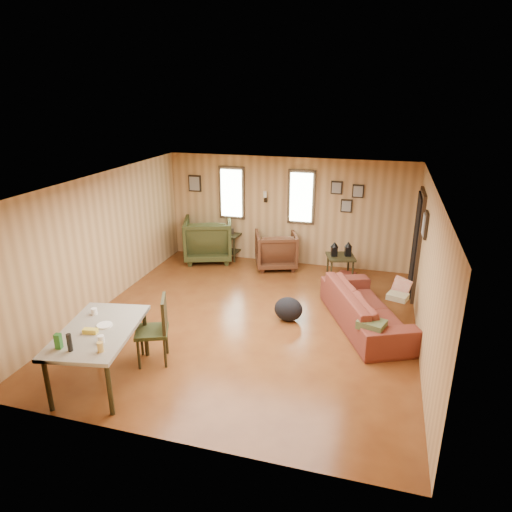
{
  "coord_description": "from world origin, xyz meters",
  "views": [
    {
      "loc": [
        2.02,
        -6.71,
        3.74
      ],
      "look_at": [
        0.0,
        0.4,
        1.05
      ],
      "focal_mm": 32.0,
      "sensor_mm": 36.0,
      "label": 1
    }
  ],
  "objects_px": {
    "sofa": "(366,301)",
    "end_table": "(228,241)",
    "recliner_green": "(208,237)",
    "side_table": "(341,255)",
    "dining_table": "(98,335)",
    "recliner_brown": "(276,248)"
  },
  "relations": [
    {
      "from": "side_table",
      "to": "recliner_green",
      "type": "bearing_deg",
      "value": 170.98
    },
    {
      "from": "sofa",
      "to": "recliner_brown",
      "type": "bearing_deg",
      "value": 18.28
    },
    {
      "from": "dining_table",
      "to": "recliner_brown",
      "type": "bearing_deg",
      "value": 65.06
    },
    {
      "from": "sofa",
      "to": "recliner_brown",
      "type": "height_order",
      "value": "recliner_brown"
    },
    {
      "from": "end_table",
      "to": "side_table",
      "type": "bearing_deg",
      "value": -14.56
    },
    {
      "from": "sofa",
      "to": "recliner_green",
      "type": "height_order",
      "value": "recliner_green"
    },
    {
      "from": "sofa",
      "to": "end_table",
      "type": "bearing_deg",
      "value": 28.23
    },
    {
      "from": "sofa",
      "to": "end_table",
      "type": "relative_size",
      "value": 3.02
    },
    {
      "from": "end_table",
      "to": "side_table",
      "type": "xyz_separation_m",
      "value": [
        2.68,
        -0.7,
        0.17
      ]
    },
    {
      "from": "recliner_brown",
      "to": "recliner_green",
      "type": "distance_m",
      "value": 1.63
    },
    {
      "from": "dining_table",
      "to": "side_table",
      "type": "bearing_deg",
      "value": 47.83
    },
    {
      "from": "recliner_green",
      "to": "side_table",
      "type": "height_order",
      "value": "recliner_green"
    },
    {
      "from": "recliner_green",
      "to": "end_table",
      "type": "bearing_deg",
      "value": -172.45
    },
    {
      "from": "side_table",
      "to": "dining_table",
      "type": "bearing_deg",
      "value": -121.94
    },
    {
      "from": "sofa",
      "to": "recliner_brown",
      "type": "relative_size",
      "value": 2.52
    },
    {
      "from": "sofa",
      "to": "end_table",
      "type": "height_order",
      "value": "sofa"
    },
    {
      "from": "sofa",
      "to": "side_table",
      "type": "bearing_deg",
      "value": -5.83
    },
    {
      "from": "recliner_green",
      "to": "end_table",
      "type": "relative_size",
      "value": 1.46
    },
    {
      "from": "recliner_green",
      "to": "dining_table",
      "type": "height_order",
      "value": "recliner_green"
    },
    {
      "from": "sofa",
      "to": "recliner_green",
      "type": "relative_size",
      "value": 2.06
    },
    {
      "from": "end_table",
      "to": "recliner_green",
      "type": "bearing_deg",
      "value": -153.25
    },
    {
      "from": "side_table",
      "to": "dining_table",
      "type": "relative_size",
      "value": 0.52
    }
  ]
}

